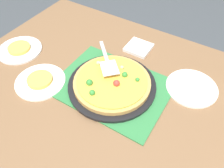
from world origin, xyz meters
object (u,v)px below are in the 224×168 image
at_px(served_slice_right, 40,80).
at_px(plate_side, 192,88).
at_px(served_slice_left, 19,48).
at_px(pizza_server, 107,61).
at_px(plate_near_left, 20,50).
at_px(napkin_stack, 139,48).
at_px(pizza, 112,82).
at_px(pizza_pan, 112,85).
at_px(plate_far_right, 40,82).

bearing_deg(served_slice_right, plate_side, -151.41).
xyz_separation_m(served_slice_left, pizza_server, (-0.46, -0.11, 0.05)).
relative_size(plate_near_left, napkin_stack, 1.83).
distance_m(pizza, plate_side, 0.35).
bearing_deg(pizza, plate_side, -149.56).
bearing_deg(pizza, napkin_stack, -85.81).
bearing_deg(served_slice_right, pizza_server, -135.50).
xyz_separation_m(plate_near_left, served_slice_left, (0.00, 0.00, 0.01)).
bearing_deg(pizza_pan, plate_far_right, 26.63).
distance_m(plate_far_right, served_slice_left, 0.27).
bearing_deg(plate_near_left, plate_far_right, 156.30).
height_order(plate_near_left, served_slice_left, served_slice_left).
bearing_deg(served_slice_left, served_slice_right, 156.30).
xyz_separation_m(pizza, plate_side, (-0.30, -0.17, -0.03)).
xyz_separation_m(served_slice_left, served_slice_right, (-0.24, 0.11, 0.00)).
bearing_deg(pizza, pizza_server, -45.55).
bearing_deg(plate_side, pizza_server, 16.00).
xyz_separation_m(pizza_pan, plate_far_right, (0.28, 0.14, -0.01)).
bearing_deg(pizza, served_slice_right, 26.59).
relative_size(served_slice_left, pizza_server, 0.57).
xyz_separation_m(served_slice_left, napkin_stack, (-0.51, -0.33, -0.01)).
xyz_separation_m(pizza_pan, served_slice_right, (0.28, 0.14, 0.01)).
relative_size(served_slice_right, pizza_server, 0.57).
distance_m(plate_near_left, served_slice_left, 0.01).
distance_m(served_slice_left, served_slice_right, 0.27).
bearing_deg(plate_side, served_slice_right, 28.59).
relative_size(plate_side, served_slice_right, 2.00).
bearing_deg(served_slice_right, plate_near_left, -23.70).
height_order(served_slice_right, napkin_stack, served_slice_right).
xyz_separation_m(pizza_pan, napkin_stack, (0.02, -0.30, -0.01)).
xyz_separation_m(plate_near_left, served_slice_right, (-0.24, 0.11, 0.01)).
xyz_separation_m(plate_far_right, served_slice_right, (0.00, 0.00, 0.01)).
bearing_deg(served_slice_left, plate_near_left, -90.00).
relative_size(pizza_pan, pizza_server, 1.96).
relative_size(pizza, plate_near_left, 1.50).
xyz_separation_m(pizza, served_slice_left, (0.53, 0.04, -0.02)).
xyz_separation_m(pizza, plate_near_left, (0.53, 0.04, -0.03)).
relative_size(pizza, plate_side, 1.50).
relative_size(plate_near_left, plate_far_right, 1.00).
bearing_deg(plate_far_right, served_slice_left, -23.70).
bearing_deg(plate_near_left, served_slice_right, 156.30).
xyz_separation_m(pizza_pan, pizza_server, (0.07, -0.07, 0.06)).
bearing_deg(napkin_stack, plate_side, 159.29).
distance_m(plate_near_left, plate_side, 0.85).
xyz_separation_m(plate_near_left, plate_side, (-0.83, -0.21, 0.00)).
height_order(pizza, napkin_stack, pizza).
bearing_deg(served_slice_right, pizza_pan, -153.37).
distance_m(plate_far_right, plate_side, 0.66).
height_order(pizza, pizza_server, pizza_server).
bearing_deg(pizza_server, plate_far_right, 44.50).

